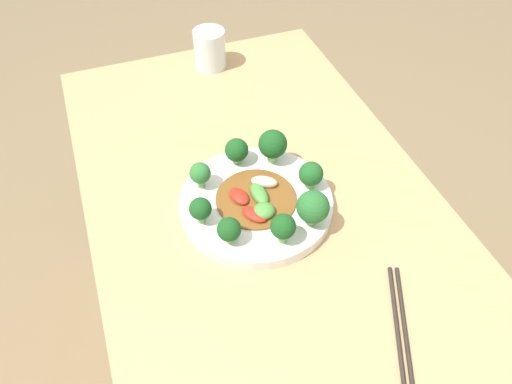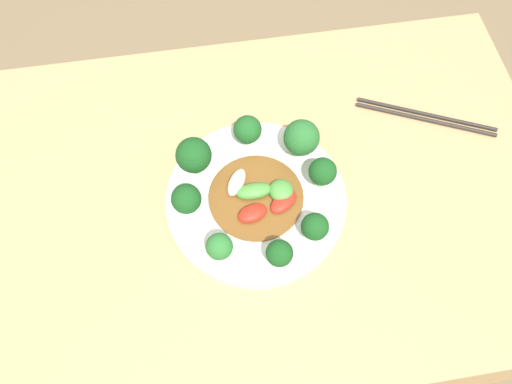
{
  "view_description": "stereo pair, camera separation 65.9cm",
  "coord_description": "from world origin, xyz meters",
  "px_view_note": "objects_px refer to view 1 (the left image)",
  "views": [
    {
      "loc": [
        0.63,
        -0.24,
        1.47
      ],
      "look_at": [
        0.04,
        -0.02,
        0.79
      ],
      "focal_mm": 35.0,
      "sensor_mm": 36.0,
      "label": 1
    },
    {
      "loc": [
        -0.02,
        -0.37,
        1.49
      ],
      "look_at": [
        0.04,
        -0.02,
        0.79
      ],
      "focal_mm": 35.0,
      "sensor_mm": 36.0,
      "label": 2
    }
  ],
  "objects_px": {
    "broccoli_east": "(283,227)",
    "stirfry_center": "(257,199)",
    "broccoli_west": "(237,150)",
    "broccoli_northwest": "(273,145)",
    "drinking_glass": "(210,49)",
    "broccoli_southwest": "(200,174)",
    "chopsticks": "(402,335)",
    "broccoli_northeast": "(313,207)",
    "broccoli_north": "(311,174)",
    "broccoli_south": "(200,209)",
    "plate": "(256,203)",
    "broccoli_southeast": "(229,230)"
  },
  "relations": [
    {
      "from": "broccoli_west",
      "to": "stirfry_center",
      "type": "distance_m",
      "value": 0.12
    },
    {
      "from": "broccoli_northeast",
      "to": "broccoli_southeast",
      "type": "bearing_deg",
      "value": -93.56
    },
    {
      "from": "plate",
      "to": "broccoli_east",
      "type": "xyz_separation_m",
      "value": [
        0.11,
        0.01,
        0.05
      ]
    },
    {
      "from": "broccoli_west",
      "to": "broccoli_northwest",
      "type": "bearing_deg",
      "value": 74.1
    },
    {
      "from": "broccoli_northeast",
      "to": "broccoli_southwest",
      "type": "bearing_deg",
      "value": -133.58
    },
    {
      "from": "stirfry_center",
      "to": "chopsticks",
      "type": "height_order",
      "value": "stirfry_center"
    },
    {
      "from": "broccoli_northwest",
      "to": "drinking_glass",
      "type": "height_order",
      "value": "drinking_glass"
    },
    {
      "from": "drinking_glass",
      "to": "chopsticks",
      "type": "height_order",
      "value": "drinking_glass"
    },
    {
      "from": "stirfry_center",
      "to": "drinking_glass",
      "type": "distance_m",
      "value": 0.5
    },
    {
      "from": "broccoli_east",
      "to": "broccoli_west",
      "type": "height_order",
      "value": "broccoli_east"
    },
    {
      "from": "broccoli_east",
      "to": "stirfry_center",
      "type": "xyz_separation_m",
      "value": [
        -0.1,
        -0.01,
        -0.03
      ]
    },
    {
      "from": "broccoli_northeast",
      "to": "broccoli_west",
      "type": "height_order",
      "value": "broccoli_northeast"
    },
    {
      "from": "broccoli_northeast",
      "to": "stirfry_center",
      "type": "distance_m",
      "value": 0.12
    },
    {
      "from": "broccoli_northeast",
      "to": "broccoli_east",
      "type": "distance_m",
      "value": 0.07
    },
    {
      "from": "stirfry_center",
      "to": "broccoli_north",
      "type": "bearing_deg",
      "value": 90.94
    },
    {
      "from": "broccoli_east",
      "to": "broccoli_southeast",
      "type": "distance_m",
      "value": 0.09
    },
    {
      "from": "broccoli_southwest",
      "to": "chopsticks",
      "type": "distance_m",
      "value": 0.45
    },
    {
      "from": "broccoli_northeast",
      "to": "broccoli_north",
      "type": "height_order",
      "value": "broccoli_northeast"
    },
    {
      "from": "plate",
      "to": "broccoli_east",
      "type": "relative_size",
      "value": 4.79
    },
    {
      "from": "broccoli_northeast",
      "to": "broccoli_south",
      "type": "bearing_deg",
      "value": -110.52
    },
    {
      "from": "broccoli_west",
      "to": "broccoli_southwest",
      "type": "xyz_separation_m",
      "value": [
        0.04,
        -0.09,
        0.0
      ]
    },
    {
      "from": "broccoli_east",
      "to": "broccoli_north",
      "type": "bearing_deg",
      "value": 136.28
    },
    {
      "from": "broccoli_west",
      "to": "broccoli_north",
      "type": "bearing_deg",
      "value": 44.74
    },
    {
      "from": "broccoli_south",
      "to": "broccoli_southeast",
      "type": "bearing_deg",
      "value": 29.29
    },
    {
      "from": "broccoli_southeast",
      "to": "broccoli_south",
      "type": "distance_m",
      "value": 0.07
    },
    {
      "from": "stirfry_center",
      "to": "chopsticks",
      "type": "distance_m",
      "value": 0.35
    },
    {
      "from": "plate",
      "to": "broccoli_southeast",
      "type": "height_order",
      "value": "broccoli_southeast"
    },
    {
      "from": "broccoli_southwest",
      "to": "stirfry_center",
      "type": "xyz_separation_m",
      "value": [
        0.07,
        0.09,
        -0.03
      ]
    },
    {
      "from": "broccoli_east",
      "to": "stirfry_center",
      "type": "relative_size",
      "value": 0.4
    },
    {
      "from": "broccoli_east",
      "to": "broccoli_southwest",
      "type": "height_order",
      "value": "broccoli_east"
    },
    {
      "from": "broccoli_north",
      "to": "broccoli_northwest",
      "type": "bearing_deg",
      "value": -155.59
    },
    {
      "from": "broccoli_northwest",
      "to": "broccoli_west",
      "type": "bearing_deg",
      "value": -105.9
    },
    {
      "from": "broccoli_southeast",
      "to": "broccoli_south",
      "type": "bearing_deg",
      "value": -150.71
    },
    {
      "from": "broccoli_northeast",
      "to": "stirfry_center",
      "type": "bearing_deg",
      "value": -137.19
    },
    {
      "from": "plate",
      "to": "broccoli_north",
      "type": "distance_m",
      "value": 0.12
    },
    {
      "from": "broccoli_south",
      "to": "stirfry_center",
      "type": "distance_m",
      "value": 0.11
    },
    {
      "from": "broccoli_north",
      "to": "broccoli_south",
      "type": "distance_m",
      "value": 0.22
    },
    {
      "from": "plate",
      "to": "broccoli_northwest",
      "type": "xyz_separation_m",
      "value": [
        -0.09,
        0.07,
        0.05
      ]
    },
    {
      "from": "broccoli_southwest",
      "to": "broccoli_north",
      "type": "relative_size",
      "value": 0.99
    },
    {
      "from": "broccoli_north",
      "to": "chopsticks",
      "type": "xyz_separation_m",
      "value": [
        0.32,
        0.01,
        -0.05
      ]
    },
    {
      "from": "broccoli_north",
      "to": "broccoli_northeast",
      "type": "bearing_deg",
      "value": -22.52
    },
    {
      "from": "broccoli_east",
      "to": "stirfry_center",
      "type": "bearing_deg",
      "value": -174.19
    },
    {
      "from": "broccoli_southeast",
      "to": "stirfry_center",
      "type": "bearing_deg",
      "value": 133.11
    },
    {
      "from": "chopsticks",
      "to": "broccoli_southeast",
      "type": "bearing_deg",
      "value": -141.74
    },
    {
      "from": "broccoli_southwest",
      "to": "broccoli_north",
      "type": "height_order",
      "value": "same"
    },
    {
      "from": "stirfry_center",
      "to": "broccoli_east",
      "type": "bearing_deg",
      "value": 5.81
    },
    {
      "from": "plate",
      "to": "broccoli_east",
      "type": "height_order",
      "value": "broccoli_east"
    },
    {
      "from": "broccoli_northeast",
      "to": "broccoli_southwest",
      "type": "xyz_separation_m",
      "value": [
        -0.15,
        -0.16,
        -0.01
      ]
    },
    {
      "from": "broccoli_east",
      "to": "broccoli_south",
      "type": "distance_m",
      "value": 0.15
    },
    {
      "from": "broccoli_northwest",
      "to": "drinking_glass",
      "type": "distance_m",
      "value": 0.41
    }
  ]
}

